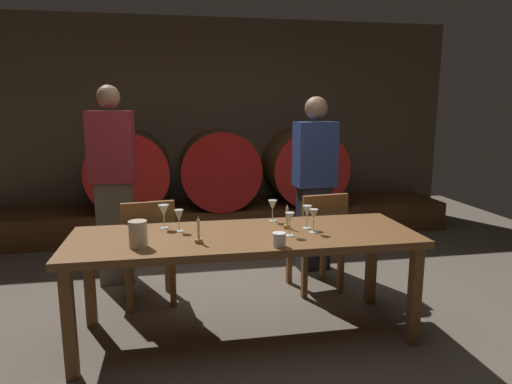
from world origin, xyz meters
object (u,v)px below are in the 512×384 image
chair_left (149,247)px  candle_right (287,222)px  guest_left (114,185)px  wine_glass_center_left (273,206)px  wine_glass_far_left (164,211)px  cup_right (279,240)px  wine_barrel_right (302,166)px  wine_barrel_center (218,168)px  wine_glass_center_right (290,219)px  cup_left (137,230)px  wine_glass_left (179,216)px  chair_right (319,237)px  pitcher (138,234)px  candle_left (199,236)px  wine_glass_right (307,212)px  wine_glass_far_right (314,215)px  dining_table (245,244)px  guest_right (314,183)px  wine_barrel_left (130,170)px

chair_left → candle_right: (1.00, -0.53, 0.30)m
guest_left → wine_glass_center_left: bearing=149.1°
wine_glass_far_left → wine_glass_center_left: (0.80, 0.06, -0.01)m
cup_right → wine_barrel_right: bearing=71.2°
wine_barrel_center → guest_left: size_ratio=0.53×
guest_left → wine_glass_center_right: size_ratio=11.08×
wine_glass_center_right → guest_left: bearing=135.4°
wine_barrel_center → cup_left: size_ratio=9.71×
wine_barrel_right → wine_glass_left: (-1.61, -2.52, 0.02)m
chair_right → cup_right: 1.16m
wine_barrel_center → cup_right: bearing=-88.5°
pitcher → wine_glass_center_left: bearing=26.5°
wine_barrel_right → pitcher: 3.39m
candle_left → wine_glass_center_right: size_ratio=1.12×
wine_glass_right → wine_glass_far_left: bearing=169.5°
wine_barrel_center → wine_glass_far_right: bearing=-82.0°
wine_barrel_right → cup_left: size_ratio=9.71×
wine_barrel_right → cup_right: 3.14m
wine_glass_center_left → candle_left: bearing=-141.9°
wine_glass_center_left → pitcher: bearing=-153.5°
wine_glass_far_left → cup_left: wine_glass_far_left is taller
wine_glass_far_left → chair_right: bearing=17.2°
wine_barrel_center → candle_left: bearing=-98.2°
chair_right → wine_glass_right: bearing=56.3°
wine_glass_center_right → candle_left: bearing=-175.1°
chair_right → wine_glass_center_left: bearing=27.5°
wine_glass_center_right → cup_right: bearing=-119.5°
chair_left → guest_left: size_ratio=0.50×
dining_table → wine_glass_right: bearing=7.3°
wine_barrel_right → wine_glass_left: 2.99m
guest_right → wine_glass_center_left: bearing=52.0°
wine_glass_right → wine_glass_left: bearing=174.8°
wine_barrel_left → guest_right: size_ratio=0.56×
wine_glass_center_right → cup_right: size_ratio=1.82×
wine_barrel_center → wine_glass_center_right: 2.77m
candle_right → wine_glass_center_right: candle_right is taller
wine_barrel_center → wine_barrel_right: 1.09m
wine_glass_center_right → dining_table: bearing=160.7°
guest_left → cup_left: bearing=107.7°
pitcher → wine_glass_center_left: pitcher is taller
wine_glass_far_left → wine_glass_left: wine_glass_far_left is taller
wine_barrel_left → dining_table: (0.98, -2.66, -0.16)m
wine_glass_center_left → wine_glass_left: bearing=-167.0°
candle_right → pitcher: candle_right is taller
dining_table → wine_glass_right: (0.46, 0.06, 0.19)m
chair_right → wine_barrel_right: bearing=-109.6°
wine_barrel_right → guest_left: (-2.17, -1.50, 0.08)m
pitcher → wine_glass_far_right: size_ratio=1.00×
candle_left → cup_left: 0.45m
dining_table → wine_glass_center_left: 0.44m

